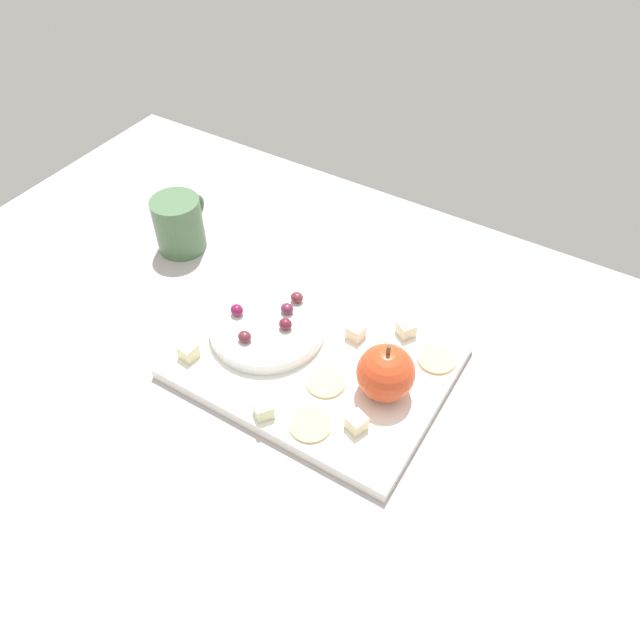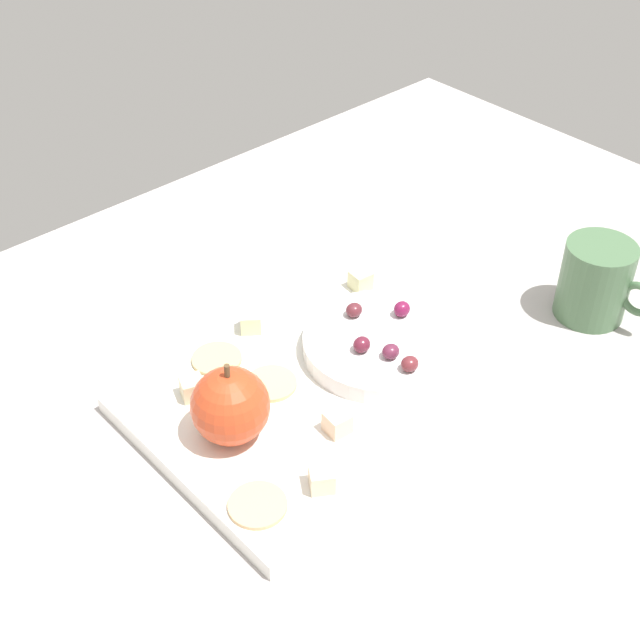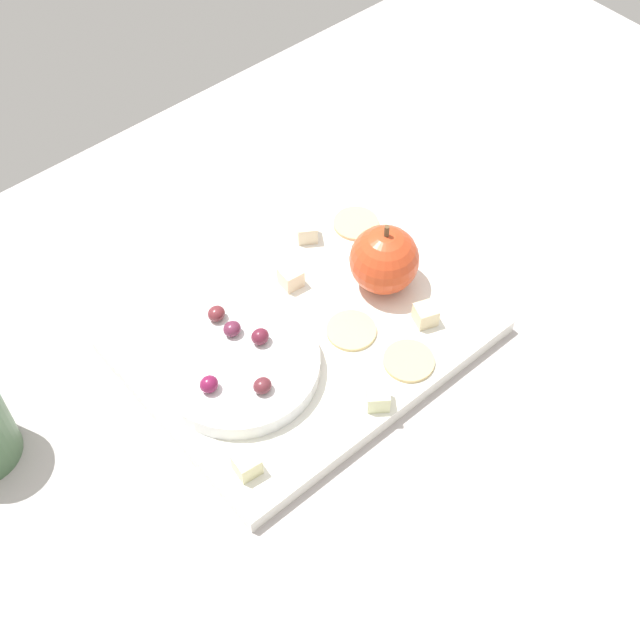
% 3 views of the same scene
% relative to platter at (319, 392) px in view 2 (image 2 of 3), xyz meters
% --- Properties ---
extents(table, '(1.34, 0.83, 0.05)m').
position_rel_platter_xyz_m(table, '(0.03, -0.02, -0.03)').
color(table, '#B0A8A7').
rests_on(table, ground).
extents(platter, '(0.33, 0.25, 0.02)m').
position_rel_platter_xyz_m(platter, '(0.00, 0.00, 0.00)').
color(platter, white).
rests_on(platter, table).
extents(serving_dish, '(0.15, 0.15, 0.02)m').
position_rel_platter_xyz_m(serving_dish, '(-0.08, 0.00, 0.02)').
color(serving_dish, white).
rests_on(serving_dish, platter).
extents(apple_whole, '(0.07, 0.07, 0.07)m').
position_rel_platter_xyz_m(apple_whole, '(0.10, -0.00, 0.04)').
color(apple_whole, '#CA4120').
rests_on(apple_whole, platter).
extents(apple_stem, '(0.01, 0.00, 0.01)m').
position_rel_platter_xyz_m(apple_stem, '(0.10, -0.00, 0.08)').
color(apple_stem, brown).
rests_on(apple_stem, apple_whole).
extents(cheese_cube_0, '(0.03, 0.03, 0.02)m').
position_rel_platter_xyz_m(cheese_cube_0, '(0.10, -0.07, 0.02)').
color(cheese_cube_0, beige).
rests_on(cheese_cube_0, platter).
extents(cheese_cube_1, '(0.03, 0.03, 0.02)m').
position_rel_platter_xyz_m(cheese_cube_1, '(-0.00, -0.11, 0.02)').
color(cheese_cube_1, beige).
rests_on(cheese_cube_1, platter).
extents(cheese_cube_2, '(0.02, 0.02, 0.02)m').
position_rel_platter_xyz_m(cheese_cube_2, '(0.03, 0.06, 0.02)').
color(cheese_cube_2, beige).
rests_on(cheese_cube_2, platter).
extents(cheese_cube_3, '(0.03, 0.03, 0.02)m').
position_rel_platter_xyz_m(cheese_cube_3, '(0.08, 0.09, 0.02)').
color(cheese_cube_3, beige).
rests_on(cheese_cube_3, platter).
extents(cheese_cube_4, '(0.02, 0.02, 0.02)m').
position_rel_platter_xyz_m(cheese_cube_4, '(-0.14, -0.08, 0.02)').
color(cheese_cube_4, beige).
rests_on(cheese_cube_4, platter).
extents(cracker_0, '(0.05, 0.05, 0.00)m').
position_rel_platter_xyz_m(cracker_0, '(0.05, -0.09, 0.01)').
color(cracker_0, '#D2B67B').
rests_on(cracker_0, platter).
extents(cracker_1, '(0.05, 0.05, 0.00)m').
position_rel_platter_xyz_m(cracker_1, '(0.04, -0.03, 0.01)').
color(cracker_1, '#D8BF81').
rests_on(cracker_1, platter).
extents(cracker_2, '(0.05, 0.05, 0.00)m').
position_rel_platter_xyz_m(cracker_2, '(0.13, 0.07, 0.01)').
color(cracker_2, '#E2B37F').
rests_on(cracker_2, platter).
extents(grape_0, '(0.02, 0.02, 0.02)m').
position_rel_platter_xyz_m(grape_0, '(-0.12, -0.01, 0.04)').
color(grape_0, maroon).
rests_on(grape_0, serving_dish).
extents(grape_1, '(0.02, 0.02, 0.01)m').
position_rel_platter_xyz_m(grape_1, '(-0.08, -0.04, 0.03)').
color(grape_1, maroon).
rests_on(grape_1, serving_dish).
extents(grape_2, '(0.02, 0.02, 0.02)m').
position_rel_platter_xyz_m(grape_2, '(-0.05, 0.01, 0.04)').
color(grape_2, maroon).
rests_on(grape_2, serving_dish).
extents(grape_3, '(0.02, 0.02, 0.01)m').
position_rel_platter_xyz_m(grape_3, '(-0.06, 0.03, 0.03)').
color(grape_3, '#62243C').
rests_on(grape_3, serving_dish).
extents(grape_4, '(0.02, 0.02, 0.01)m').
position_rel_platter_xyz_m(grape_4, '(-0.06, 0.06, 0.03)').
color(grape_4, maroon).
rests_on(grape_4, serving_dish).
extents(cup, '(0.07, 0.11, 0.09)m').
position_rel_platter_xyz_m(cup, '(-0.30, 0.10, 0.03)').
color(cup, '#4A6C48').
rests_on(cup, table).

